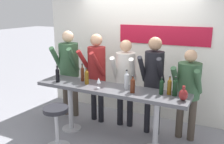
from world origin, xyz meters
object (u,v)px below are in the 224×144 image
Objects in this scene: tasting_table at (110,95)px; person_left at (96,68)px; wine_glass_0 at (99,81)px; wine_bottle_2 at (175,87)px; wine_bottle_7 at (161,86)px; bar_stool at (56,121)px; person_far_left at (69,64)px; person_center at (154,75)px; wine_bottle_1 at (87,77)px; wine_bottle_5 at (133,85)px; decorative_vase at (183,95)px; person_center_right at (188,86)px; person_center_left at (125,74)px; wine_bottle_0 at (58,75)px; wine_bottle_4 at (127,80)px; wine_bottle_3 at (169,86)px; wine_bottle_6 at (82,73)px.

tasting_table is 0.83m from person_left.
wine_bottle_2 is at bearing 8.90° from wine_glass_0.
wine_bottle_2 reaches higher than wine_bottle_7.
wine_glass_0 is (0.49, 0.55, 0.60)m from bar_stool.
person_far_left reaches higher than person_center.
wine_bottle_1 reaches higher than wine_bottle_5.
wine_bottle_7 reaches higher than wine_glass_0.
decorative_vase is (0.15, -0.15, -0.05)m from wine_bottle_2.
person_center_right is 7.26× the size of decorative_vase.
person_center_left reaches higher than wine_bottle_0.
person_left is 10.04× the size of wine_glass_0.
person_left is 5.43× the size of wine_bottle_4.
person_center_right is at bearing 20.09° from wine_bottle_1.
person_left is at bearing 148.53° from wine_bottle_5.
wine_bottle_0 is at bearing -178.20° from decorative_vase.
wine_bottle_0 is (0.23, -0.67, -0.03)m from person_far_left.
person_left is at bearing 175.53° from person_center_left.
tasting_table is at bearing 0.92° from wine_bottle_1.
person_far_left is 2.14m from wine_bottle_7.
tasting_table is 1.25m from decorative_vase.
wine_bottle_3 reaches higher than wine_glass_0.
wine_glass_0 is at bearing -146.54° from person_center_right.
wine_bottle_3 is (1.62, 0.75, 0.61)m from bar_stool.
wine_bottle_1 is (0.19, 0.65, 0.61)m from bar_stool.
person_center_right is 0.53m from wine_bottle_2.
wine_bottle_3 is 0.12m from wine_bottle_7.
wine_bottle_2 is 1.71× the size of wine_glass_0.
wine_glass_0 is (-1.22, -0.19, -0.01)m from wine_bottle_2.
person_center_left is 0.77m from wine_bottle_1.
person_center is at bearing -17.07° from person_center_left.
person_center_right reaches higher than wine_bottle_6.
wine_glass_0 is at bearing -171.10° from wine_bottle_2.
wine_bottle_0 is 1.86m from wine_bottle_7.
wine_bottle_7 is (0.83, -0.53, 0.03)m from person_center_left.
person_far_left is 6.56× the size of wine_bottle_7.
wine_bottle_7 is at bearing -20.44° from person_far_left.
wine_bottle_4 is at bearing 20.06° from wine_glass_0.
person_center is at bearing 132.28° from wine_bottle_3.
wine_bottle_3 is (0.98, 0.10, 0.27)m from tasting_table.
tasting_table is 8.12× the size of wine_bottle_4.
wine_bottle_0 is 2.21m from decorative_vase.
person_center_right reaches higher than wine_bottle_7.
person_far_left is 5.99× the size of wine_bottle_2.
person_left is (0.08, 1.19, 0.63)m from bar_stool.
person_center is at bearing 137.09° from decorative_vase.
person_left reaches higher than wine_bottle_7.
person_center_left is 1.07m from wine_bottle_3.
tasting_table is 8.70× the size of wine_bottle_0.
decorative_vase is at bearing -3.07° from tasting_table.
tasting_table is 0.41m from wine_bottle_4.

